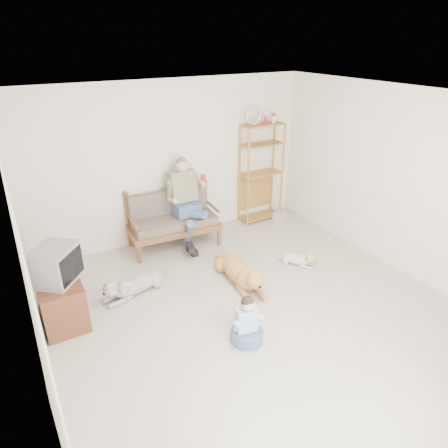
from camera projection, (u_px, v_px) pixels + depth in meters
floor at (261, 317)px, 5.17m from camera, size 5.50×5.50×0.00m
ceiling at (272, 101)px, 4.01m from camera, size 5.50×5.50×0.00m
wall_back at (172, 162)px, 6.75m from camera, size 5.00×0.00×5.00m
wall_left at (31, 283)px, 3.47m from camera, size 0.00×5.50×5.50m
wall_right at (409, 186)px, 5.71m from camera, size 0.00×5.50×5.50m
loveseat at (172, 219)px, 6.76m from camera, size 1.55×0.82×0.95m
man at (188, 209)px, 6.62m from camera, size 0.57×0.82×1.33m
etagere at (261, 172)px, 7.52m from camera, size 0.83×0.36×2.17m
book_stack at (280, 215)px, 7.87m from camera, size 0.29×0.25×0.16m
tv_stand at (60, 299)px, 5.02m from camera, size 0.50×0.90×0.60m
crt_tv at (56, 264)px, 4.77m from camera, size 0.67×0.68×0.44m
wall_outlet at (106, 235)px, 6.63m from camera, size 0.12×0.02×0.08m
golden_retriever at (241, 273)px, 5.79m from camera, size 0.45×1.44×0.44m
shaggy_dog at (133, 286)px, 5.57m from camera, size 1.12×0.46×0.34m
terrier at (300, 259)px, 6.29m from camera, size 0.41×0.58×0.25m
child at (247, 325)px, 4.69m from camera, size 0.39×0.39×0.62m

